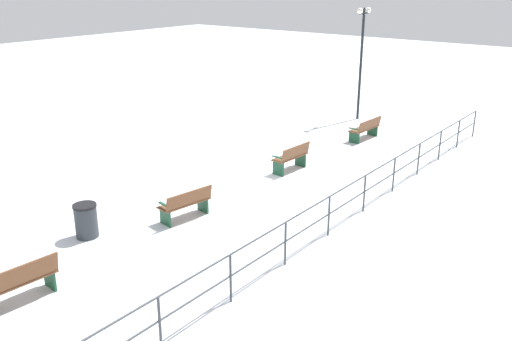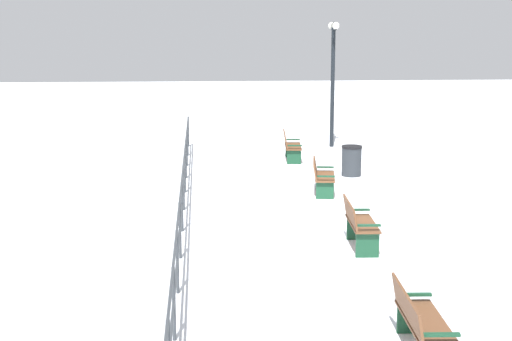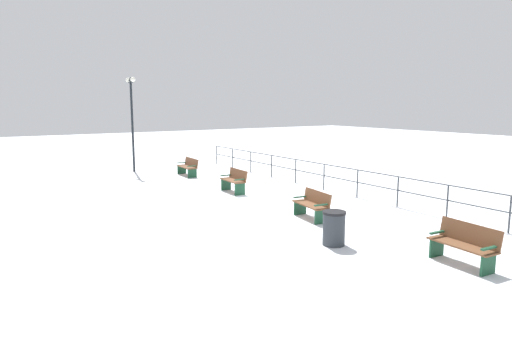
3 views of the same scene
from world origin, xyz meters
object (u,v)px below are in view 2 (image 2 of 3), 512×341
bench_third (322,176)px  trash_bin (352,161)px  bench_fourth (291,146)px  bench_nearest (420,322)px  lamppost_middle (333,67)px  bench_second (359,224)px

bench_third → trash_bin: size_ratio=1.75×
bench_fourth → bench_nearest: bearing=-85.5°
lamppost_middle → bench_second: bearing=-97.4°
bench_fourth → trash_bin: 2.87m
bench_second → bench_fourth: 9.40m
trash_bin → bench_fourth: bearing=119.1°
bench_nearest → lamppost_middle: bearing=87.0°
bench_nearest → lamppost_middle: lamppost_middle is taller
trash_bin → bench_second: bearing=-100.2°
bench_nearest → trash_bin: bearing=86.0°
bench_second → trash_bin: bench_second is taller
bench_fourth → bench_third: bearing=-82.7°
bench_nearest → bench_third: size_ratio=1.08×
trash_bin → lamppost_middle: bearing=86.3°
bench_fourth → trash_bin: bench_fourth is taller
lamppost_middle → trash_bin: size_ratio=5.02×
lamppost_middle → trash_bin: lamppost_middle is taller
bench_second → trash_bin: (1.24, 6.90, -0.05)m
bench_third → trash_bin: (1.18, 2.19, -0.02)m
bench_nearest → bench_fourth: 14.10m
lamppost_middle → bench_nearest: bearing=-96.0°
bench_second → bench_fourth: size_ratio=0.94×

